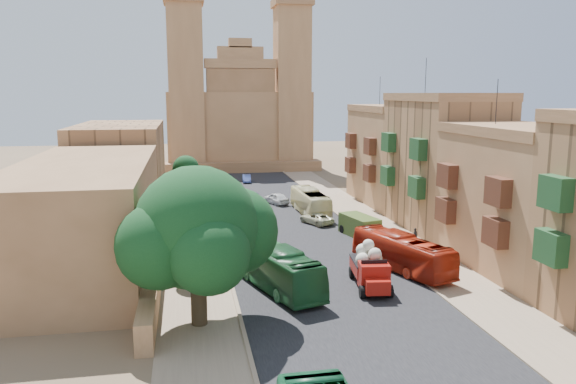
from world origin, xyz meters
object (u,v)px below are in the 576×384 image
object	(u,v)px
car_dkblue	(253,201)
olive_pickup	(359,226)
church	(238,116)
car_blue_a	(302,273)
bus_cream_east	(310,202)
pedestrian_c	(415,236)
bus_green_north	(274,266)
red_truck	(370,268)
street_tree_d	(186,169)
car_white_a	(253,210)
street_tree_b	(187,205)
street_tree_c	(187,188)
pedestrian_a	(404,253)
car_white_b	(276,198)
car_cream	(316,218)
ficus_tree	(198,232)
car_blue_b	(247,179)
street_tree_a	(189,244)
bus_red_east	(402,252)

from	to	relation	value
car_dkblue	olive_pickup	bearing A→B (deg)	-59.69
church	car_blue_a	world-z (taller)	church
car_dkblue	bus_cream_east	bearing A→B (deg)	-38.99
pedestrian_c	bus_green_north	bearing A→B (deg)	-56.45
car_dkblue	red_truck	bearing A→B (deg)	-78.58
street_tree_d	car_white_a	distance (m)	15.87
red_truck	street_tree_b	bearing A→B (deg)	129.25
car_blue_a	car_white_a	bearing A→B (deg)	97.45
street_tree_c	pedestrian_a	size ratio (longest dim) A/B	3.12
street_tree_c	car_white_b	world-z (taller)	street_tree_c
pedestrian_a	church	bearing A→B (deg)	-86.12
street_tree_c	car_white_a	size ratio (longest dim) A/B	1.31
church	car_white_a	distance (m)	45.22
street_tree_b	pedestrian_c	bearing A→B (deg)	-13.93
street_tree_d	car_white_a	world-z (taller)	street_tree_d
church	pedestrian_c	xyz separation A→B (m)	(10.64, -59.73, -8.76)
car_cream	pedestrian_a	world-z (taller)	pedestrian_a
red_truck	car_dkblue	size ratio (longest dim) A/B	1.27
ficus_tree	bus_green_north	size ratio (longest dim) A/B	0.88
ficus_tree	car_dkblue	distance (m)	36.01
church	olive_pickup	world-z (taller)	church
car_cream	pedestrian_a	size ratio (longest dim) A/B	2.82
bus_cream_east	car_blue_a	distance (m)	23.47
church	car_dkblue	bearing A→B (deg)	-92.83
car_blue_b	red_truck	bearing A→B (deg)	-81.48
ficus_tree	car_blue_b	world-z (taller)	ficus_tree
car_white_a	car_dkblue	distance (m)	4.56
pedestrian_c	street_tree_b	bearing A→B (deg)	-102.28
car_blue_b	car_white_b	bearing A→B (deg)	-79.83
street_tree_d	pedestrian_a	distance (m)	38.48
olive_pickup	red_truck	bearing A→B (deg)	-104.67
street_tree_c	car_blue_a	bearing A→B (deg)	-71.80
street_tree_a	bus_cream_east	bearing A→B (deg)	57.02
car_white_a	bus_red_east	bearing A→B (deg)	-55.60
street_tree_b	street_tree_c	size ratio (longest dim) A/B	1.10
bus_green_north	car_blue_a	distance (m)	2.73
street_tree_c	olive_pickup	distance (m)	21.28
car_dkblue	pedestrian_a	bearing A→B (deg)	-66.64
pedestrian_c	car_cream	bearing A→B (deg)	-141.84
red_truck	bus_cream_east	world-z (taller)	red_truck
street_tree_c	bus_green_north	bearing A→B (deg)	-77.19
ficus_tree	car_white_b	xyz separation A→B (m)	(10.52, 36.12, -4.99)
ficus_tree	street_tree_c	size ratio (longest dim) A/B	2.08
street_tree_d	car_white_b	distance (m)	13.94
bus_red_east	car_white_b	xyz separation A→B (m)	(-5.39, 28.31, -0.69)
car_white_a	car_dkblue	size ratio (longest dim) A/B	0.76
street_tree_b	church	bearing A→B (deg)	79.62
bus_cream_east	bus_green_north	bearing A→B (deg)	69.23
bus_red_east	car_blue_b	world-z (taller)	bus_red_east
street_tree_d	street_tree_a	bearing A→B (deg)	-90.00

